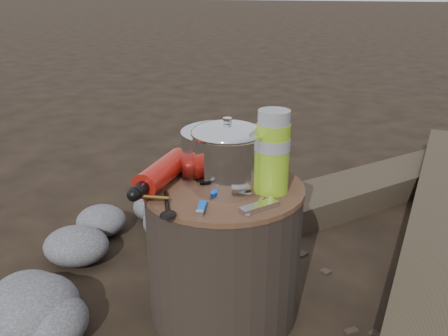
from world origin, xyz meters
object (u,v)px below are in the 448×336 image
(thermos, at_px, (273,152))
(travel_mug, at_px, (274,150))
(stump, at_px, (224,250))
(camping_pot, at_px, (227,156))
(fuel_bottle, at_px, (162,172))

(thermos, xyz_separation_m, travel_mug, (-0.02, 0.15, -0.05))
(stump, xyz_separation_m, thermos, (0.14, 0.00, 0.33))
(stump, bearing_deg, travel_mug, 54.48)
(travel_mug, bearing_deg, camping_pot, -119.79)
(stump, bearing_deg, thermos, 1.72)
(stump, distance_m, thermos, 0.35)
(stump, bearing_deg, camping_pot, -46.80)
(camping_pot, distance_m, thermos, 0.13)
(fuel_bottle, distance_m, travel_mug, 0.35)
(camping_pot, bearing_deg, fuel_bottle, -173.64)
(stump, xyz_separation_m, travel_mug, (0.11, 0.16, 0.28))
(camping_pot, relative_size, thermos, 0.85)
(camping_pot, bearing_deg, thermos, 8.74)
(thermos, height_order, travel_mug, thermos)
(stump, relative_size, camping_pot, 2.35)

